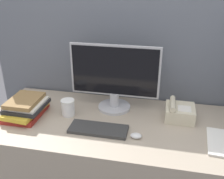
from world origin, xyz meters
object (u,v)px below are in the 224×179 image
object	(u,v)px
keyboard	(98,129)
desk_telephone	(179,112)
coffee_cup	(68,108)
monitor	(114,79)
mouse	(136,136)
book_stack	(26,107)

from	to	relation	value
keyboard	desk_telephone	distance (m)	0.55
coffee_cup	keyboard	bearing A→B (deg)	-29.76
keyboard	desk_telephone	world-z (taller)	desk_telephone
keyboard	coffee_cup	world-z (taller)	coffee_cup
desk_telephone	keyboard	bearing A→B (deg)	-152.86
monitor	desk_telephone	size ratio (longest dim) A/B	3.26
keyboard	mouse	xyz separation A→B (m)	(0.24, -0.03, 0.00)
coffee_cup	desk_telephone	world-z (taller)	desk_telephone
monitor	mouse	distance (m)	0.44
monitor	book_stack	xyz separation A→B (m)	(-0.57, -0.22, -0.17)
keyboard	book_stack	xyz separation A→B (m)	(-0.53, 0.08, 0.05)
keyboard	book_stack	size ratio (longest dim) A/B	1.14
mouse	coffee_cup	size ratio (longest dim) A/B	0.60
book_stack	coffee_cup	bearing A→B (deg)	12.52
coffee_cup	book_stack	world-z (taller)	book_stack
mouse	coffee_cup	xyz separation A→B (m)	(-0.49, 0.17, 0.04)
keyboard	desk_telephone	bearing A→B (deg)	27.14
monitor	book_stack	world-z (taller)	monitor
monitor	desk_telephone	bearing A→B (deg)	-6.75
coffee_cup	book_stack	bearing A→B (deg)	-167.48
monitor	keyboard	xyz separation A→B (m)	(-0.04, -0.31, -0.22)
book_stack	keyboard	bearing A→B (deg)	-8.67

